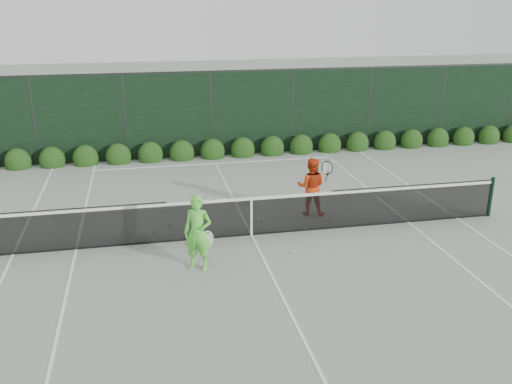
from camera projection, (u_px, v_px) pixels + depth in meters
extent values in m
plane|color=gray|center=(251.00, 235.00, 13.89)|extent=(80.00, 80.00, 0.00)
cylinder|color=black|center=(491.00, 197.00, 14.93)|extent=(0.10, 0.10, 1.07)
cube|color=black|center=(70.00, 229.00, 12.92)|extent=(4.40, 0.01, 1.02)
cube|color=black|center=(251.00, 217.00, 13.73)|extent=(4.00, 0.01, 0.96)
cube|color=black|center=(413.00, 204.00, 14.52)|extent=(4.40, 0.01, 1.02)
cube|color=white|center=(251.00, 199.00, 13.58)|extent=(12.80, 0.03, 0.07)
cube|color=black|center=(251.00, 234.00, 13.88)|extent=(12.80, 0.02, 0.04)
cube|color=white|center=(251.00, 218.00, 13.74)|extent=(0.05, 0.03, 0.91)
imported|color=#5BDA40|center=(198.00, 233.00, 11.93)|extent=(0.71, 0.61, 1.65)
torus|color=silver|center=(207.00, 239.00, 12.13)|extent=(0.30, 0.12, 0.30)
cylinder|color=black|center=(207.00, 249.00, 12.21)|extent=(0.10, 0.03, 0.30)
imported|color=red|center=(311.00, 187.00, 14.97)|extent=(0.92, 0.82, 1.56)
torus|color=black|center=(327.00, 168.00, 14.67)|extent=(0.25, 0.21, 0.30)
cylinder|color=black|center=(327.00, 177.00, 14.75)|extent=(0.10, 0.03, 0.30)
cube|color=white|center=(13.00, 254.00, 12.84)|extent=(0.06, 23.77, 0.01)
cube|color=white|center=(456.00, 218.00, 14.93)|extent=(0.06, 23.77, 0.01)
cube|color=white|center=(76.00, 249.00, 13.10)|extent=(0.06, 23.77, 0.01)
cube|color=white|center=(408.00, 222.00, 14.67)|extent=(0.06, 23.77, 0.01)
cube|color=white|center=(199.00, 129.00, 24.89)|extent=(11.03, 0.06, 0.01)
cube|color=white|center=(216.00, 163.00, 19.81)|extent=(8.23, 0.06, 0.01)
cube|color=white|center=(251.00, 235.00, 13.88)|extent=(0.06, 12.80, 0.01)
cube|color=black|center=(211.00, 115.00, 20.34)|extent=(32.00, 0.06, 3.00)
cube|color=#262826|center=(209.00, 71.00, 19.84)|extent=(32.00, 0.06, 0.06)
cylinder|color=#262826|center=(34.00, 122.00, 19.20)|extent=(0.08, 0.08, 3.00)
cylinder|color=#262826|center=(125.00, 118.00, 19.77)|extent=(0.08, 0.08, 3.00)
cylinder|color=#262826|center=(211.00, 115.00, 20.34)|extent=(0.08, 0.08, 3.00)
cylinder|color=#262826|center=(292.00, 112.00, 20.91)|extent=(0.08, 0.08, 3.00)
cylinder|color=#262826|center=(369.00, 109.00, 21.49)|extent=(0.08, 0.08, 3.00)
cylinder|color=#262826|center=(441.00, 106.00, 22.06)|extent=(0.08, 0.08, 3.00)
cylinder|color=#262826|center=(511.00, 103.00, 22.63)|extent=(0.08, 0.08, 3.00)
ellipsoid|color=black|center=(18.00, 162.00, 19.17)|extent=(0.86, 0.65, 0.94)
ellipsoid|color=black|center=(52.00, 160.00, 19.38)|extent=(0.86, 0.65, 0.94)
ellipsoid|color=black|center=(86.00, 158.00, 19.59)|extent=(0.86, 0.65, 0.94)
ellipsoid|color=black|center=(118.00, 157.00, 19.80)|extent=(0.86, 0.65, 0.94)
ellipsoid|color=black|center=(151.00, 155.00, 20.01)|extent=(0.86, 0.65, 0.94)
ellipsoid|color=black|center=(182.00, 153.00, 20.22)|extent=(0.86, 0.65, 0.94)
ellipsoid|color=black|center=(213.00, 152.00, 20.43)|extent=(0.86, 0.65, 0.94)
ellipsoid|color=black|center=(243.00, 150.00, 20.64)|extent=(0.86, 0.65, 0.94)
ellipsoid|color=black|center=(272.00, 148.00, 20.85)|extent=(0.86, 0.65, 0.94)
ellipsoid|color=black|center=(301.00, 147.00, 21.06)|extent=(0.86, 0.65, 0.94)
ellipsoid|color=black|center=(330.00, 145.00, 21.27)|extent=(0.86, 0.65, 0.94)
ellipsoid|color=black|center=(358.00, 144.00, 21.48)|extent=(0.86, 0.65, 0.94)
ellipsoid|color=black|center=(385.00, 143.00, 21.69)|extent=(0.86, 0.65, 0.94)
ellipsoid|color=black|center=(412.00, 141.00, 21.90)|extent=(0.86, 0.65, 0.94)
ellipsoid|color=black|center=(438.00, 140.00, 22.11)|extent=(0.86, 0.65, 0.94)
ellipsoid|color=black|center=(464.00, 138.00, 22.32)|extent=(0.86, 0.65, 0.94)
ellipsoid|color=black|center=(489.00, 137.00, 22.53)|extent=(0.86, 0.65, 0.94)
sphere|color=#C4F035|center=(169.00, 225.00, 14.43)|extent=(0.07, 0.07, 0.07)
sphere|color=#C4F035|center=(294.00, 252.00, 12.91)|extent=(0.07, 0.07, 0.07)
sphere|color=#C4F035|center=(346.00, 209.00, 15.46)|extent=(0.07, 0.07, 0.07)
sphere|color=#C4F035|center=(306.00, 229.00, 14.17)|extent=(0.07, 0.07, 0.07)
sphere|color=#C4F035|center=(154.00, 232.00, 14.01)|extent=(0.07, 0.07, 0.07)
sphere|color=#C4F035|center=(261.00, 221.00, 14.65)|extent=(0.07, 0.07, 0.07)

